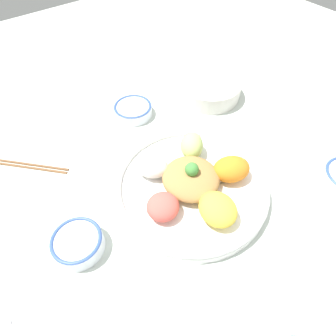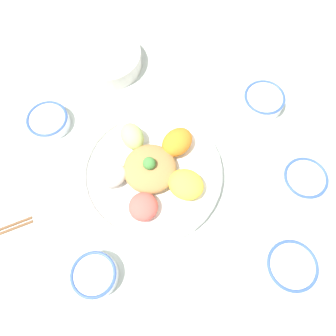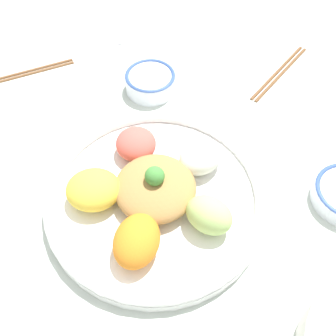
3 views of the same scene
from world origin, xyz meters
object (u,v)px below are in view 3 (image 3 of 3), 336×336
rice_bowl_blue (150,81)px  chopsticks_pair_far (280,72)px  serving_spoon_extra (117,42)px  salad_platter (155,194)px  chopsticks_pair_near (22,73)px

rice_bowl_blue → chopsticks_pair_far: bearing=-88.7°
rice_bowl_blue → serving_spoon_extra: (0.16, 0.06, -0.02)m
salad_platter → chopsticks_pair_far: size_ratio=2.12×
salad_platter → serving_spoon_extra: salad_platter is taller
chopsticks_pair_near → chopsticks_pair_far: 0.55m
rice_bowl_blue → chopsticks_pair_far: 0.28m
salad_platter → rice_bowl_blue: size_ratio=3.55×
chopsticks_pair_near → chopsticks_pair_far: (-0.08, -0.54, 0.00)m
chopsticks_pair_near → serving_spoon_extra: (0.08, -0.21, -0.00)m
salad_platter → chopsticks_pair_far: salad_platter is taller
chopsticks_pair_near → chopsticks_pair_far: size_ratio=1.31×
serving_spoon_extra → rice_bowl_blue: bearing=-142.0°
chopsticks_pair_far → serving_spoon_extra: 0.37m
chopsticks_pair_near → salad_platter: bearing=-70.8°
salad_platter → chopsticks_pair_near: bearing=33.5°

